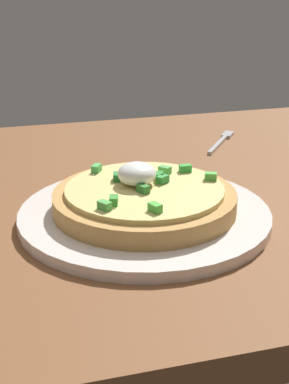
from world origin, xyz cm
name	(u,v)px	position (x,y,z in cm)	size (l,w,h in cm)	color
dining_table	(161,199)	(0.00, 0.00, 1.69)	(100.24, 64.63, 3.38)	brown
plate	(144,215)	(-4.66, -9.05, 3.97)	(26.21, 26.21, 1.18)	silver
pizza	(144,198)	(-4.68, -9.00, 5.87)	(19.01, 19.01, 4.85)	tan
fork	(222,140)	(14.21, 15.01, 3.63)	(7.91, 9.81, 0.50)	#B7B7BC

